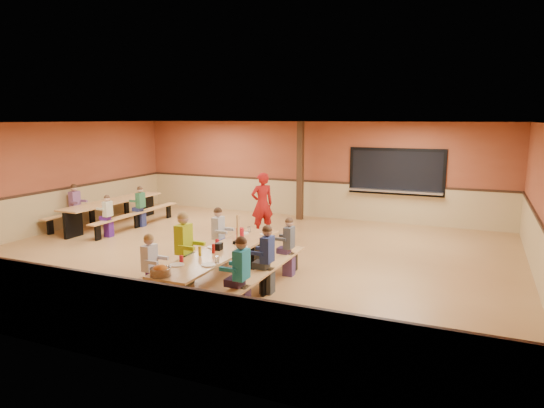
% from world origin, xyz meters
% --- Properties ---
extents(ground, '(12.00, 12.00, 0.00)m').
position_xyz_m(ground, '(0.00, 0.00, 0.00)').
color(ground, olive).
rests_on(ground, ground).
extents(room_envelope, '(12.04, 10.04, 3.02)m').
position_xyz_m(room_envelope, '(0.00, 0.00, 0.69)').
color(room_envelope, brown).
rests_on(room_envelope, ground).
extents(kitchen_pass_through, '(2.78, 0.28, 1.38)m').
position_xyz_m(kitchen_pass_through, '(2.60, 4.96, 1.49)').
color(kitchen_pass_through, black).
rests_on(kitchen_pass_through, ground).
extents(structural_post, '(0.18, 0.18, 3.00)m').
position_xyz_m(structural_post, '(-0.20, 4.40, 1.50)').
color(structural_post, '#321F10').
rests_on(structural_post, ground).
extents(cafeteria_table_main, '(1.91, 3.70, 0.74)m').
position_xyz_m(cafeteria_table_main, '(0.65, -2.06, 0.53)').
color(cafeteria_table_main, '#BA854A').
rests_on(cafeteria_table_main, ground).
extents(cafeteria_table_second, '(1.91, 3.70, 0.74)m').
position_xyz_m(cafeteria_table_second, '(-4.89, 1.41, 0.53)').
color(cafeteria_table_second, '#BA854A').
rests_on(cafeteria_table_second, ground).
extents(seated_child_white_left, '(0.35, 0.29, 1.17)m').
position_xyz_m(seated_child_white_left, '(-0.18, -3.10, 0.59)').
color(seated_child_white_left, white).
rests_on(seated_child_white_left, ground).
extents(seated_adult_yellow, '(0.44, 0.36, 1.36)m').
position_xyz_m(seated_adult_yellow, '(-0.18, -2.07, 0.68)').
color(seated_adult_yellow, '#B6C911').
rests_on(seated_adult_yellow, ground).
extents(seated_child_grey_left, '(0.38, 0.31, 1.22)m').
position_xyz_m(seated_child_grey_left, '(-0.18, -0.76, 0.61)').
color(seated_child_grey_left, beige).
rests_on(seated_child_grey_left, ground).
extents(seated_child_teal_right, '(0.39, 0.32, 1.25)m').
position_xyz_m(seated_child_teal_right, '(1.47, -2.93, 0.62)').
color(seated_child_teal_right, teal).
rests_on(seated_child_teal_right, ground).
extents(seated_child_navy_right, '(0.38, 0.31, 1.22)m').
position_xyz_m(seated_child_navy_right, '(1.47, -1.92, 0.61)').
color(seated_child_navy_right, navy).
rests_on(seated_child_navy_right, ground).
extents(seated_child_char_right, '(0.35, 0.28, 1.16)m').
position_xyz_m(seated_child_char_right, '(1.47, -0.85, 0.58)').
color(seated_child_char_right, '#43454B').
rests_on(seated_child_char_right, ground).
extents(seated_child_purple_sec, '(0.38, 0.31, 1.23)m').
position_xyz_m(seated_child_purple_sec, '(-5.72, 0.78, 0.62)').
color(seated_child_purple_sec, '#7F4F79').
rests_on(seated_child_purple_sec, ground).
extents(seated_child_green_sec, '(0.34, 0.28, 1.16)m').
position_xyz_m(seated_child_green_sec, '(-4.07, 1.61, 0.58)').
color(seated_child_green_sec, '#2A623D').
rests_on(seated_child_green_sec, ground).
extents(seated_child_tan_sec, '(0.32, 0.26, 1.11)m').
position_xyz_m(seated_child_tan_sec, '(-4.07, 0.26, 0.55)').
color(seated_child_tan_sec, '#B9B691').
rests_on(seated_child_tan_sec, ground).
extents(standing_woman, '(0.72, 0.72, 1.69)m').
position_xyz_m(standing_woman, '(-0.41, 2.03, 0.85)').
color(standing_woman, '#A61412').
rests_on(standing_woman, ground).
extents(punch_pitcher, '(0.16, 0.16, 0.22)m').
position_xyz_m(punch_pitcher, '(0.57, -1.20, 0.85)').
color(punch_pitcher, red).
rests_on(punch_pitcher, cafeteria_table_main).
extents(chip_bowl, '(0.32, 0.32, 0.15)m').
position_xyz_m(chip_bowl, '(0.49, -3.71, 0.81)').
color(chip_bowl, orange).
rests_on(chip_bowl, cafeteria_table_main).
extents(napkin_dispenser, '(0.10, 0.14, 0.13)m').
position_xyz_m(napkin_dispenser, '(0.59, -2.08, 0.80)').
color(napkin_dispenser, black).
rests_on(napkin_dispenser, cafeteria_table_main).
extents(condiment_mustard, '(0.06, 0.06, 0.17)m').
position_xyz_m(condiment_mustard, '(0.46, -2.52, 0.82)').
color(condiment_mustard, yellow).
rests_on(condiment_mustard, cafeteria_table_main).
extents(condiment_ketchup, '(0.06, 0.06, 0.17)m').
position_xyz_m(condiment_ketchup, '(0.60, -2.30, 0.82)').
color(condiment_ketchup, '#B2140F').
rests_on(condiment_ketchup, cafeteria_table_main).
extents(table_paddle, '(0.16, 0.16, 0.56)m').
position_xyz_m(table_paddle, '(0.71, -1.55, 0.88)').
color(table_paddle, black).
rests_on(table_paddle, cafeteria_table_main).
extents(place_settings, '(0.65, 3.30, 0.11)m').
position_xyz_m(place_settings, '(0.65, -2.06, 0.80)').
color(place_settings, beige).
rests_on(place_settings, cafeteria_table_main).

